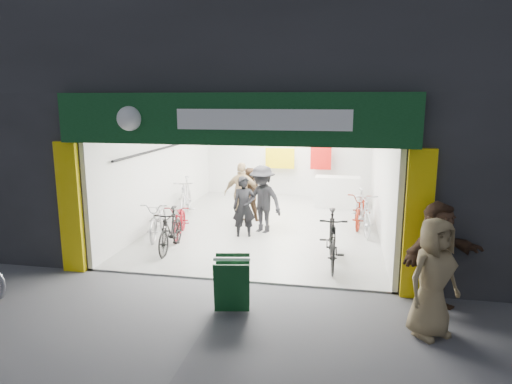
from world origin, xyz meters
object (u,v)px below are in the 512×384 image
(bike_right_front, at_px, (332,239))
(sandwich_board, at_px, (232,283))
(pedestrian_near, at_px, (433,278))
(bike_left_front, at_px, (158,219))

(bike_right_front, relative_size, sandwich_board, 2.18)
(pedestrian_near, xyz_separation_m, sandwich_board, (-3.02, 0.20, -0.40))
(bike_left_front, xyz_separation_m, bike_right_front, (4.30, -1.19, 0.10))
(bike_right_front, distance_m, pedestrian_near, 3.01)
(bike_left_front, relative_size, bike_right_front, 0.95)
(sandwich_board, bearing_deg, bike_right_front, 46.91)
(bike_left_front, relative_size, pedestrian_near, 1.02)
(bike_right_front, distance_m, sandwich_board, 2.84)
(sandwich_board, bearing_deg, bike_left_front, 117.15)
(bike_left_front, height_order, sandwich_board, bike_left_front)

